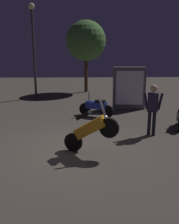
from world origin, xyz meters
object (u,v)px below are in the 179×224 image
(motorcycle_orange_foreground, at_px, (90,129))
(streetlamp_near, at_px, (33,40))
(kiosk_billboard, at_px, (129,88))
(motorcycle_blue_parked_right, at_px, (96,107))
(person_rider_beside, at_px, (153,105))

(motorcycle_orange_foreground, xyz_separation_m, streetlamp_near, (-3.10, 8.57, 2.71))
(kiosk_billboard, bearing_deg, motorcycle_orange_foreground, 73.05)
(motorcycle_blue_parked_right, bearing_deg, streetlamp_near, -25.28)
(motorcycle_orange_foreground, relative_size, person_rider_beside, 0.91)
(motorcycle_orange_foreground, bearing_deg, person_rider_beside, 60.03)
(motorcycle_orange_foreground, relative_size, motorcycle_blue_parked_right, 1.06)
(person_rider_beside, distance_m, streetlamp_near, 9.10)
(streetlamp_near, relative_size, kiosk_billboard, 2.62)
(motorcycle_blue_parked_right, distance_m, person_rider_beside, 3.24)
(person_rider_beside, bearing_deg, streetlamp_near, -126.50)
(streetlamp_near, distance_m, kiosk_billboard, 6.43)
(motorcycle_blue_parked_right, xyz_separation_m, person_rider_beside, (1.79, -2.63, 0.64))
(motorcycle_orange_foreground, bearing_deg, kiosk_billboard, 94.16)
(motorcycle_orange_foreground, distance_m, motorcycle_blue_parked_right, 4.21)
(motorcycle_orange_foreground, xyz_separation_m, motorcycle_blue_parked_right, (0.40, 4.18, -0.31))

